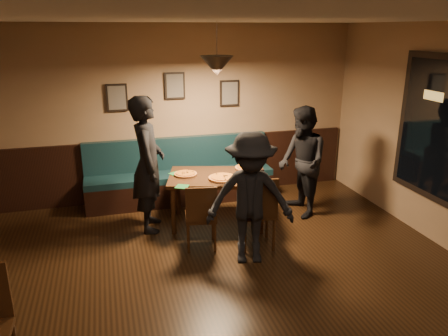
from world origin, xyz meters
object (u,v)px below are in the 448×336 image
chair_near_right (257,210)px  diner_front (250,199)px  booth_bench (180,172)px  soda_glass (262,174)px  dining_table (218,199)px  tabasco_bottle (256,168)px  diner_right (302,162)px  chair_near_left (201,215)px  diner_left (148,164)px

chair_near_right → diner_front: 0.51m
booth_bench → diner_front: 2.18m
booth_bench → chair_near_right: size_ratio=3.06×
booth_bench → chair_near_right: booth_bench is taller
soda_glass → booth_bench: bearing=125.5°
dining_table → chair_near_right: chair_near_right is taller
soda_glass → tabasco_bottle: size_ratio=1.08×
soda_glass → tabasco_bottle: (0.02, 0.31, -0.01)m
booth_bench → tabasco_bottle: 1.38m
booth_bench → soda_glass: size_ratio=20.79×
diner_right → chair_near_right: bearing=-50.9°
diner_right → booth_bench: bearing=-120.1°
diner_right → tabasco_bottle: bearing=-90.6°
dining_table → diner_right: bearing=13.8°
dining_table → soda_glass: bearing=-14.8°
chair_near_left → chair_near_right: bearing=-3.4°
chair_near_right → booth_bench: bearing=118.2°
soda_glass → tabasco_bottle: soda_glass is taller
diner_left → diner_right: diner_left is taller
booth_bench → soda_glass: (0.91, -1.28, 0.30)m
diner_right → tabasco_bottle: 0.72m
dining_table → diner_left: bearing=-171.0°
diner_front → diner_right: bearing=56.0°
chair_near_right → diner_right: bearing=45.3°
chair_near_right → diner_front: bearing=-114.6°
diner_right → soda_glass: bearing=-68.0°
dining_table → diner_left: (-0.95, 0.10, 0.58)m
chair_near_right → tabasco_bottle: size_ratio=7.37×
dining_table → diner_front: diner_front is taller
diner_right → diner_front: size_ratio=1.03×
chair_near_left → soda_glass: size_ratio=6.11×
diner_left → tabasco_bottle: bearing=-86.7°
chair_near_right → diner_front: (-0.21, -0.34, 0.31)m
booth_bench → dining_table: size_ratio=2.20×
dining_table → diner_right: 1.37m
dining_table → chair_near_left: bearing=-106.4°
chair_near_left → chair_near_right: chair_near_right is taller
diner_left → booth_bench: bearing=-26.7°
chair_near_left → diner_right: 1.83m
chair_near_right → diner_right: 1.29m
dining_table → tabasco_bottle: size_ratio=10.23×
diner_front → diner_left: bearing=143.5°
diner_left → tabasco_bottle: diner_left is taller
dining_table → soda_glass: size_ratio=9.43×
soda_glass → diner_right: bearing=21.1°
dining_table → chair_near_right: size_ratio=1.39×
diner_left → diner_right: bearing=-85.8°
diner_right → tabasco_bottle: (-0.72, 0.02, -0.03)m
booth_bench → dining_table: 1.04m
chair_near_right → soda_glass: bearing=71.1°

